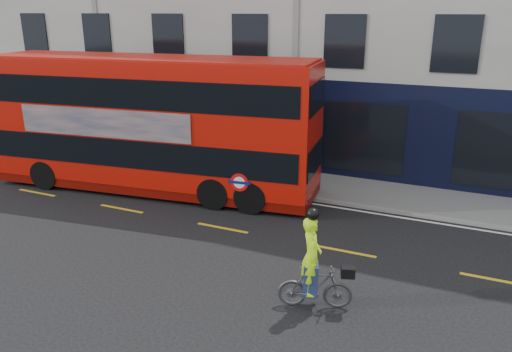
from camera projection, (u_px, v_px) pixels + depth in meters
The scene contains 7 objects.
ground at pixel (199, 247), 14.66m from camera, with size 120.00×120.00×0.00m, color black.
pavement at pixel (280, 180), 20.27m from camera, with size 60.00×3.00×0.12m, color slate.
kerb at pixel (265, 192), 18.97m from camera, with size 60.00×0.12×0.13m, color gray.
road_edge_line at pixel (262, 196), 18.73m from camera, with size 58.00×0.10×0.01m, color silver.
lane_dashes at pixel (223, 228), 15.96m from camera, with size 58.00×0.12×0.01m, color gold, non-canonical shape.
bus at pixel (153, 124), 18.68m from camera, with size 12.75×4.30×5.05m.
cyclist at pixel (314, 274), 11.46m from camera, with size 1.80×1.01×2.49m.
Camera 1 is at (6.94, -11.41, 6.61)m, focal length 35.00 mm.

